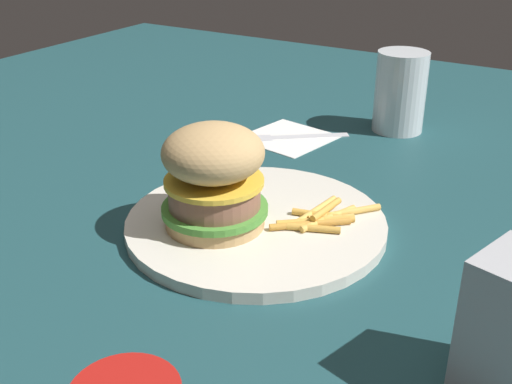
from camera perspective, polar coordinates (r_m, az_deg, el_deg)
The scene contains 7 objects.
ground_plane at distance 0.66m, azimuth -1.98°, elevation -2.99°, with size 1.60×1.60×0.00m, color #1E474C.
plate at distance 0.65m, azimuth -0.00°, elevation -2.85°, with size 0.27×0.27×0.01m, color silver.
sandwich at distance 0.62m, azimuth -3.81°, elevation 1.43°, with size 0.11×0.11×0.10m.
fries_pile at distance 0.65m, azimuth 6.04°, elevation -2.30°, with size 0.10×0.08×0.01m.
napkin at distance 0.90m, azimuth 2.90°, elevation 4.94°, with size 0.11×0.11×0.00m, color white.
fork at distance 0.89m, azimuth 2.80°, elevation 5.09°, with size 0.12×0.15×0.00m.
drink_glass at distance 0.93m, azimuth 12.79°, elevation 8.35°, with size 0.07×0.07×0.11m.
Camera 1 is at (0.48, 0.32, 0.32)m, focal length 44.53 mm.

